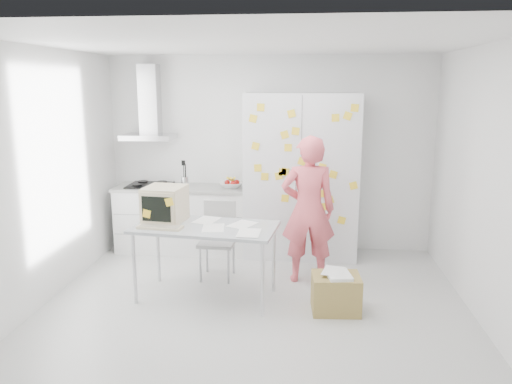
# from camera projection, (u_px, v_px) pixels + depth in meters

# --- Properties ---
(floor) EXTENTS (4.50, 4.00, 0.02)m
(floor) POSITION_uv_depth(u_px,v_px,m) (255.00, 306.00, 5.34)
(floor) COLOR silver
(floor) RESTS_ON ground
(walls) EXTENTS (4.52, 4.01, 2.70)m
(walls) POSITION_uv_depth(u_px,v_px,m) (261.00, 169.00, 5.75)
(walls) COLOR white
(walls) RESTS_ON ground
(ceiling) EXTENTS (4.50, 4.00, 0.02)m
(ceiling) POSITION_uv_depth(u_px,v_px,m) (255.00, 43.00, 4.76)
(ceiling) COLOR white
(ceiling) RESTS_ON walls
(counter_run) EXTENTS (1.84, 0.63, 1.28)m
(counter_run) POSITION_uv_depth(u_px,v_px,m) (183.00, 218.00, 7.01)
(counter_run) COLOR white
(counter_run) RESTS_ON ground
(range_hood) EXTENTS (0.70, 0.48, 1.01)m
(range_hood) POSITION_uv_depth(u_px,v_px,m) (150.00, 110.00, 6.87)
(range_hood) COLOR silver
(range_hood) RESTS_ON walls
(tall_cabinet) EXTENTS (1.50, 0.68, 2.20)m
(tall_cabinet) POSITION_uv_depth(u_px,v_px,m) (301.00, 176.00, 6.69)
(tall_cabinet) COLOR silver
(tall_cabinet) RESTS_ON ground
(person) EXTENTS (0.68, 0.48, 1.75)m
(person) POSITION_uv_depth(u_px,v_px,m) (308.00, 210.00, 5.83)
(person) COLOR #F65F6B
(person) RESTS_ON ground
(desk) EXTENTS (1.60, 0.93, 1.21)m
(desk) POSITION_uv_depth(u_px,v_px,m) (179.00, 214.00, 5.45)
(desk) COLOR #B0B6BB
(desk) RESTS_ON ground
(chair) EXTENTS (0.43, 0.43, 0.92)m
(chair) POSITION_uv_depth(u_px,v_px,m) (218.00, 235.00, 6.05)
(chair) COLOR #A4A4A2
(chair) RESTS_ON ground
(cardboard_box) EXTENTS (0.51, 0.42, 0.43)m
(cardboard_box) POSITION_uv_depth(u_px,v_px,m) (336.00, 293.00, 5.15)
(cardboard_box) COLOR #A48C47
(cardboard_box) RESTS_ON ground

